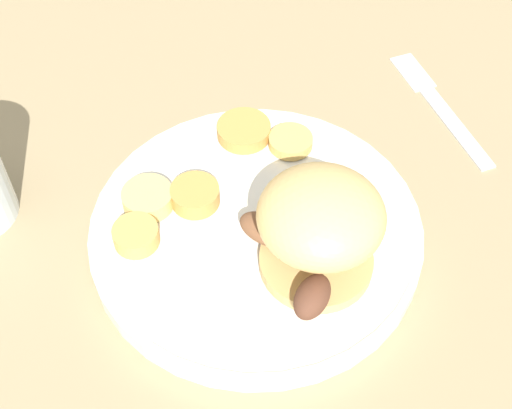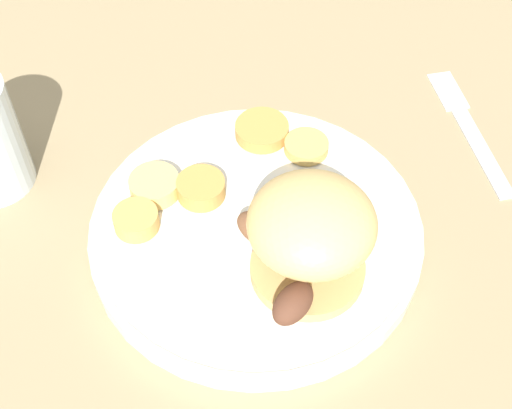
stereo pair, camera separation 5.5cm
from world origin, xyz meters
name	(u,v)px [view 1 (the left image)]	position (x,y,z in m)	size (l,w,h in m)	color
ground_plane	(256,239)	(0.00, 0.00, 0.00)	(4.00, 4.00, 0.00)	#937F5B
dinner_plate	(256,231)	(0.00, 0.00, 0.01)	(0.27, 0.27, 0.02)	white
sandwich	(317,227)	(-0.02, -0.06, 0.07)	(0.11, 0.11, 0.09)	tan
potato_round_0	(136,235)	(-0.06, 0.08, 0.03)	(0.04, 0.04, 0.02)	tan
potato_round_1	(196,194)	(0.00, 0.05, 0.03)	(0.04, 0.04, 0.02)	#BC8942
potato_round_2	(291,141)	(0.09, 0.01, 0.03)	(0.04, 0.04, 0.01)	tan
potato_round_3	(148,198)	(-0.02, 0.09, 0.03)	(0.04, 0.04, 0.02)	#DBB766
potato_round_4	(244,130)	(0.08, 0.05, 0.03)	(0.05, 0.05, 0.01)	#BC8942
fork	(440,106)	(0.22, -0.09, 0.00)	(0.13, 0.13, 0.00)	silver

